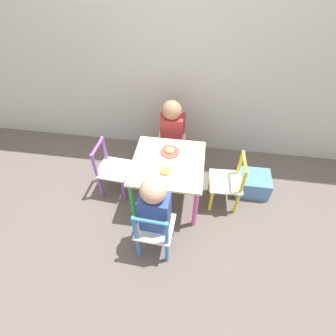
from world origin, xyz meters
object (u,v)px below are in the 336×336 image
object	(u,v)px
plate_front	(166,172)
chair_yellow	(228,183)
child_front	(155,207)
kids_table	(168,168)
chair_purple	(112,170)
plate_back	(170,151)
chair_red	(172,140)
chair_blue	(154,231)
child_back	(172,128)
storage_bin	(252,183)

from	to	relation	value
plate_front	chair_yellow	bearing A→B (deg)	15.70
chair_yellow	child_front	distance (m)	0.72
kids_table	chair_purple	bearing A→B (deg)	176.07
plate_front	kids_table	bearing A→B (deg)	90.00
plate_back	chair_yellow	bearing A→B (deg)	-10.17
chair_red	chair_blue	bearing A→B (deg)	-93.41
chair_red	chair_purple	distance (m)	0.65
chair_blue	chair_yellow	world-z (taller)	same
chair_red	chair_purple	world-z (taller)	same
chair_purple	chair_yellow	distance (m)	0.99
chair_purple	plate_back	bearing A→B (deg)	-76.88
chair_red	plate_back	distance (m)	0.43
chair_blue	plate_back	distance (m)	0.65
kids_table	child_back	size ratio (longest dim) A/B	0.79
kids_table	plate_back	distance (m)	0.14
kids_table	chair_blue	xyz separation A→B (m)	(-0.03, -0.50, -0.13)
storage_bin	chair_red	bearing A→B (deg)	158.02
plate_back	child_back	bearing A→B (deg)	95.15
chair_blue	child_back	distance (m)	0.95
child_back	plate_back	bearing A→B (deg)	-88.65
chair_red	plate_front	bearing A→B (deg)	-90.71
child_front	plate_back	world-z (taller)	child_front
chair_red	storage_bin	xyz separation A→B (m)	(0.77, -0.31, -0.15)
chair_red	child_back	world-z (taller)	child_back
kids_table	chair_blue	size ratio (longest dim) A/B	1.11
kids_table	chair_yellow	size ratio (longest dim) A/B	1.11
chair_blue	chair_purple	bearing A→B (deg)	-45.45
chair_red	child_back	xyz separation A→B (m)	(0.00, -0.06, 0.19)
child_front	plate_back	bearing A→B (deg)	-89.37
child_back	chair_blue	bearing A→B (deg)	-93.63
chair_blue	chair_purple	xyz separation A→B (m)	(-0.47, 0.53, 0.00)
chair_purple	plate_back	xyz separation A→B (m)	(0.50, 0.08, 0.20)
chair_red	plate_front	distance (m)	0.65
chair_purple	plate_back	world-z (taller)	chair_purple
chair_red	chair_blue	size ratio (longest dim) A/B	1.00
chair_purple	storage_bin	world-z (taller)	chair_purple
chair_purple	child_back	distance (m)	0.64
plate_back	storage_bin	size ratio (longest dim) A/B	0.55
kids_table	chair_blue	distance (m)	0.51
kids_table	child_back	bearing A→B (deg)	93.80
kids_table	chair_purple	world-z (taller)	chair_purple
child_front	plate_front	world-z (taller)	child_front
child_back	plate_front	distance (m)	0.55
chair_yellow	plate_back	world-z (taller)	chair_yellow
chair_blue	chair_yellow	distance (m)	0.74
child_back	plate_front	bearing A→B (deg)	-90.79
chair_blue	child_front	world-z (taller)	child_front
storage_bin	child_front	bearing A→B (deg)	-140.73
storage_bin	chair_blue	bearing A→B (deg)	-138.26
kids_table	chair_blue	bearing A→B (deg)	-93.02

